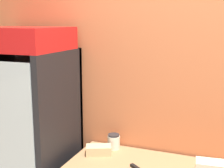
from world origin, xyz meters
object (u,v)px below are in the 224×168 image
at_px(condiment_jar, 114,142).
at_px(sandwich_flat_right, 99,150).
at_px(beverage_cooler, 31,131).
at_px(sandwich_stack_top, 214,167).

bearing_deg(condiment_jar, sandwich_flat_right, -114.78).
height_order(beverage_cooler, sandwich_flat_right, beverage_cooler).
distance_m(beverage_cooler, condiment_jar, 0.72).
xyz_separation_m(sandwich_flat_right, condiment_jar, (0.07, 0.15, 0.03)).
xyz_separation_m(sandwich_stack_top, sandwich_flat_right, (-0.90, 0.28, -0.14)).
bearing_deg(sandwich_stack_top, sandwich_flat_right, 162.88).
distance_m(beverage_cooler, sandwich_flat_right, 0.63).
height_order(beverage_cooler, sandwich_stack_top, beverage_cooler).
bearing_deg(condiment_jar, sandwich_stack_top, -27.53).
height_order(sandwich_flat_right, condiment_jar, condiment_jar).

